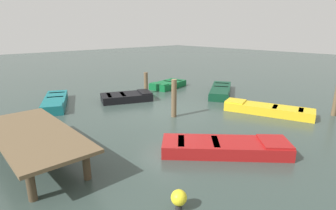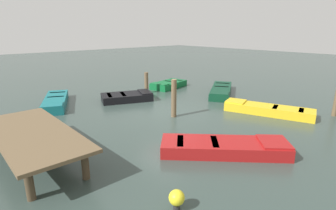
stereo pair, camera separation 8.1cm
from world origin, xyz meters
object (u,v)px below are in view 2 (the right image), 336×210
at_px(rowboat_red, 225,147).
at_px(rowboat_black, 127,97).
at_px(rowboat_dark_green, 221,91).
at_px(rowboat_green, 169,85).
at_px(dock_segment, 33,135).
at_px(rowboat_teal, 55,101).
at_px(mooring_piling_far_right, 146,83).
at_px(rowboat_yellow, 267,109).
at_px(marker_buoy, 177,198).
at_px(mooring_piling_near_left, 174,98).

xyz_separation_m(rowboat_red, rowboat_black, (7.65, -1.35, 0.00)).
relative_size(rowboat_dark_green, rowboat_green, 1.42).
bearing_deg(dock_segment, rowboat_teal, -24.24).
distance_m(rowboat_dark_green, mooring_piling_far_right, 4.68).
relative_size(rowboat_red, rowboat_teal, 0.94).
height_order(rowboat_black, rowboat_yellow, same).
distance_m(dock_segment, rowboat_dark_green, 11.35).
bearing_deg(rowboat_teal, rowboat_green, 109.51).
height_order(rowboat_dark_green, marker_buoy, marker_buoy).
relative_size(rowboat_black, rowboat_teal, 0.78).
height_order(dock_segment, mooring_piling_near_left, mooring_piling_near_left).
height_order(rowboat_dark_green, mooring_piling_far_right, mooring_piling_far_right).
height_order(rowboat_dark_green, rowboat_green, same).
xyz_separation_m(rowboat_dark_green, rowboat_green, (3.56, 1.16, 0.00)).
relative_size(rowboat_red, mooring_piling_far_right, 2.85).
xyz_separation_m(dock_segment, rowboat_black, (4.09, -6.03, -0.62)).
height_order(rowboat_green, mooring_piling_far_right, mooring_piling_far_right).
distance_m(dock_segment, rowboat_black, 7.32).
xyz_separation_m(mooring_piling_near_left, mooring_piling_far_right, (4.60, -1.99, -0.22)).
bearing_deg(marker_buoy, rowboat_green, -41.56).
relative_size(rowboat_teal, rowboat_green, 1.38).
relative_size(rowboat_green, marker_buoy, 5.93).
bearing_deg(marker_buoy, rowboat_red, -72.82).
height_order(rowboat_teal, rowboat_green, same).
bearing_deg(rowboat_dark_green, mooring_piling_near_left, -19.67).
relative_size(rowboat_teal, mooring_piling_far_right, 3.02).
bearing_deg(rowboat_green, rowboat_dark_green, 96.02).
height_order(rowboat_red, marker_buoy, marker_buoy).
distance_m(dock_segment, rowboat_yellow, 9.90).
height_order(dock_segment, marker_buoy, dock_segment).
bearing_deg(marker_buoy, dock_segment, 19.35).
relative_size(rowboat_dark_green, marker_buoy, 8.43).
xyz_separation_m(dock_segment, mooring_piling_far_right, (4.86, -8.00, -0.19)).
bearing_deg(dock_segment, mooring_piling_near_left, -87.04).
relative_size(rowboat_green, mooring_piling_near_left, 1.64).
bearing_deg(rowboat_red, dock_segment, -171.64).
relative_size(rowboat_black, rowboat_green, 1.07).
height_order(rowboat_red, rowboat_black, same).
bearing_deg(rowboat_dark_green, marker_buoy, -1.20).
bearing_deg(rowboat_teal, mooring_piling_near_left, 56.15).
relative_size(rowboat_teal, mooring_piling_near_left, 2.27).
bearing_deg(rowboat_yellow, mooring_piling_near_left, 34.29).
bearing_deg(rowboat_dark_green, dock_segment, -25.51).
xyz_separation_m(rowboat_green, mooring_piling_far_right, (-0.21, 2.07, 0.43)).
bearing_deg(rowboat_teal, rowboat_yellow, 65.19).
relative_size(mooring_piling_far_right, marker_buoy, 2.71).
bearing_deg(rowboat_dark_green, rowboat_red, 4.53).
distance_m(dock_segment, rowboat_red, 5.91).
distance_m(mooring_piling_near_left, mooring_piling_far_right, 5.02).
height_order(rowboat_dark_green, rowboat_yellow, same).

